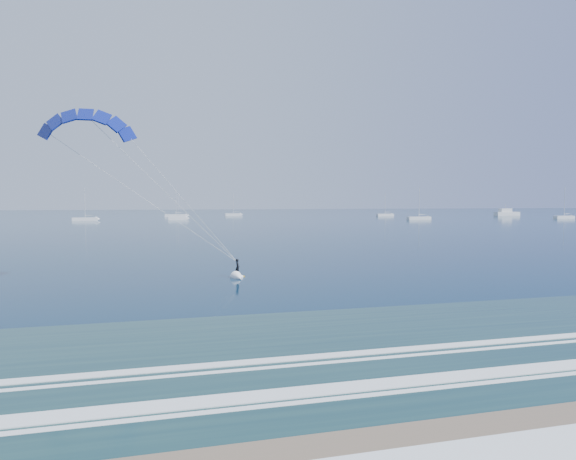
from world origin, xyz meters
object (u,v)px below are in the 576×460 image
(sailboat_1, at_px, (85,219))
(sailboat_7, at_px, (564,217))
(sailboat_2, at_px, (176,215))
(kitesurfer_rig, at_px, (160,187))
(motor_yacht, at_px, (506,213))
(sailboat_6, at_px, (419,218))
(sailboat_3, at_px, (178,218))
(sailboat_4, at_px, (233,214))
(sailboat_5, at_px, (385,215))

(sailboat_1, relative_size, sailboat_7, 0.91)
(sailboat_2, bearing_deg, kitesurfer_rig, -93.15)
(motor_yacht, height_order, sailboat_7, sailboat_7)
(motor_yacht, bearing_deg, sailboat_6, -150.83)
(motor_yacht, bearing_deg, sailboat_3, -173.44)
(kitesurfer_rig, xyz_separation_m, sailboat_3, (9.53, 155.16, -7.70))
(sailboat_3, distance_m, sailboat_7, 158.03)
(sailboat_3, bearing_deg, sailboat_6, -13.02)
(sailboat_3, bearing_deg, sailboat_4, 60.27)
(sailboat_1, relative_size, sailboat_3, 1.17)
(sailboat_3, xyz_separation_m, sailboat_4, (29.71, 52.01, 0.00))
(sailboat_6, height_order, sailboat_7, sailboat_7)
(sailboat_2, bearing_deg, sailboat_3, -91.77)
(sailboat_1, height_order, sailboat_2, sailboat_2)
(motor_yacht, distance_m, sailboat_1, 197.44)
(sailboat_2, distance_m, sailboat_5, 99.59)
(sailboat_3, bearing_deg, motor_yacht, 6.56)
(sailboat_4, bearing_deg, motor_yacht, -14.01)
(kitesurfer_rig, distance_m, sailboat_1, 157.72)
(sailboat_4, bearing_deg, kitesurfer_rig, -100.72)
(motor_yacht, distance_m, sailboat_6, 81.90)
(sailboat_7, bearing_deg, sailboat_1, 172.01)
(sailboat_5, bearing_deg, kitesurfer_rig, -121.11)
(sailboat_1, bearing_deg, kitesurfer_rig, -81.22)
(sailboat_5, relative_size, sailboat_6, 0.89)
(sailboat_3, bearing_deg, kitesurfer_rig, -93.51)
(sailboat_2, bearing_deg, sailboat_4, 20.33)
(sailboat_4, bearing_deg, sailboat_6, -49.82)
(sailboat_1, xyz_separation_m, sailboat_2, (34.85, 40.95, 0.01))
(sailboat_1, height_order, sailboat_6, sailboat_6)
(sailboat_2, distance_m, sailboat_3, 41.50)
(sailboat_6, distance_m, sailboat_7, 64.54)
(sailboat_5, bearing_deg, sailboat_6, -99.81)
(motor_yacht, xyz_separation_m, sailboat_2, (-161.74, 22.72, -0.72))
(kitesurfer_rig, bearing_deg, sailboat_7, 37.97)
(kitesurfer_rig, bearing_deg, sailboat_6, 52.98)
(kitesurfer_rig, bearing_deg, motor_yacht, 45.23)
(sailboat_1, xyz_separation_m, sailboat_4, (63.28, 51.49, -0.01))
(kitesurfer_rig, height_order, sailboat_6, kitesurfer_rig)
(sailboat_5, xyz_separation_m, sailboat_6, (-8.10, -46.88, 0.01))
(sailboat_1, bearing_deg, motor_yacht, 5.30)
(kitesurfer_rig, relative_size, sailboat_5, 1.68)
(motor_yacht, xyz_separation_m, sailboat_7, (-7.16, -44.82, -0.71))
(sailboat_4, relative_size, sailboat_5, 0.99)
(sailboat_3, bearing_deg, sailboat_2, 88.23)
(motor_yacht, bearing_deg, sailboat_5, 173.73)
(sailboat_1, height_order, sailboat_3, sailboat_1)
(kitesurfer_rig, height_order, sailboat_7, kitesurfer_rig)
(sailboat_2, xyz_separation_m, sailboat_5, (98.33, -15.76, -0.01))
(motor_yacht, relative_size, sailboat_4, 1.15)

